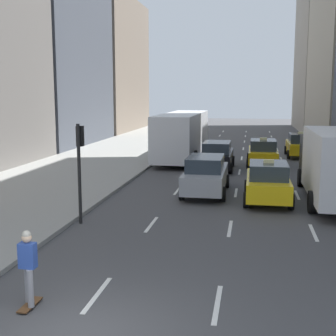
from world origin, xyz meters
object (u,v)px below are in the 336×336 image
(sedan_black_near, at_px, (217,155))
(traffic_light_pole, at_px, (80,157))
(taxi_second, at_px, (300,145))
(skateboarder, at_px, (28,265))
(taxi_lead, at_px, (268,182))
(sedan_silver_behind, at_px, (206,175))
(box_truck, at_px, (335,163))
(city_bus, at_px, (183,134))
(taxi_third, at_px, (263,153))

(sedan_black_near, distance_m, traffic_light_pole, 13.58)
(taxi_second, height_order, skateboarder, taxi_second)
(sedan_black_near, relative_size, traffic_light_pole, 1.33)
(taxi_lead, relative_size, sedan_black_near, 0.92)
(sedan_silver_behind, relative_size, box_truck, 0.59)
(skateboarder, xyz_separation_m, traffic_light_pole, (-1.29, 6.66, 1.45))
(city_bus, distance_m, skateboarder, 24.10)
(skateboarder, height_order, traffic_light_pole, traffic_light_pole)
(traffic_light_pole, bearing_deg, skateboarder, -79.02)
(taxi_lead, xyz_separation_m, traffic_light_pole, (-6.75, -4.62, 1.53))
(sedan_silver_behind, distance_m, box_truck, 5.70)
(taxi_second, distance_m, taxi_third, 5.73)
(sedan_black_near, bearing_deg, city_bus, 121.84)
(sedan_silver_behind, xyz_separation_m, city_bus, (-2.81, 11.69, 0.88))
(taxi_lead, bearing_deg, traffic_light_pole, -145.64)
(taxi_second, xyz_separation_m, city_bus, (-8.41, -2.28, 0.91))
(taxi_second, distance_m, traffic_light_pole, 21.96)
(traffic_light_pole, bearing_deg, sedan_silver_behind, 55.48)
(skateboarder, bearing_deg, taxi_lead, 64.16)
(taxi_lead, height_order, taxi_third, same)
(taxi_third, relative_size, box_truck, 0.52)
(sedan_black_near, xyz_separation_m, traffic_light_pole, (-3.95, -12.90, 1.53))
(skateboarder, bearing_deg, sedan_black_near, 82.26)
(taxi_third, distance_m, sedan_black_near, 3.33)
(taxi_lead, distance_m, sedan_silver_behind, 3.02)
(taxi_lead, xyz_separation_m, sedan_black_near, (-2.80, 8.29, 0.00))
(taxi_lead, bearing_deg, taxi_third, 90.00)
(taxi_lead, bearing_deg, city_bus, 113.65)
(taxi_second, height_order, sedan_black_near, taxi_second)
(taxi_third, distance_m, sedan_silver_behind, 9.40)
(sedan_black_near, bearing_deg, box_truck, -54.60)
(taxi_second, distance_m, city_bus, 8.76)
(sedan_silver_behind, bearing_deg, taxi_lead, -21.92)
(taxi_lead, distance_m, skateboarder, 12.53)
(taxi_third, xyz_separation_m, sedan_silver_behind, (-2.80, -8.97, 0.03))
(city_bus, height_order, box_truck, city_bus)
(box_truck, distance_m, skateboarder, 14.33)
(taxi_third, bearing_deg, traffic_light_pole, -114.64)
(taxi_second, bearing_deg, box_truck, -90.00)
(sedan_black_near, xyz_separation_m, city_bus, (-2.81, 4.53, 0.90))
(city_bus, distance_m, traffic_light_pole, 17.48)
(taxi_second, bearing_deg, traffic_light_pole, -115.85)
(city_bus, relative_size, traffic_light_pole, 3.22)
(taxi_third, bearing_deg, sedan_silver_behind, -107.33)
(sedan_silver_behind, xyz_separation_m, skateboarder, (-2.66, -12.40, 0.05))
(taxi_lead, bearing_deg, taxi_second, 79.49)
(taxi_second, bearing_deg, taxi_third, -119.26)
(taxi_lead, relative_size, traffic_light_pole, 1.22)
(taxi_lead, relative_size, skateboarder, 2.52)
(skateboarder, bearing_deg, taxi_second, 72.61)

